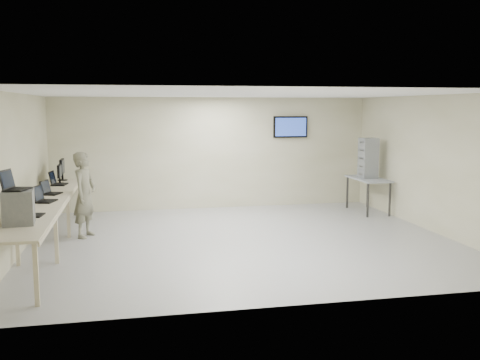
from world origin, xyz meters
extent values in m
cube|color=beige|center=(0.00, 0.00, 0.00)|extent=(8.00, 7.00, 0.01)
cube|color=white|center=(0.00, 0.00, 2.80)|extent=(8.00, 7.00, 0.01)
cube|color=beige|center=(0.00, 3.50, 1.40)|extent=(8.00, 0.01, 2.80)
cube|color=beige|center=(0.00, -3.50, 1.40)|extent=(8.00, 0.01, 2.80)
cube|color=beige|center=(-4.00, 0.00, 1.40)|extent=(0.01, 7.00, 2.80)
cube|color=beige|center=(4.00, 0.00, 1.40)|extent=(0.01, 7.00, 2.80)
cube|color=#323131|center=(2.00, 3.48, 2.05)|extent=(0.15, 0.04, 0.15)
cube|color=black|center=(2.00, 3.44, 2.05)|extent=(0.90, 0.06, 0.55)
cube|color=#25419F|center=(2.00, 3.40, 2.05)|extent=(0.82, 0.01, 0.47)
cube|color=beige|center=(-3.60, 0.00, 0.88)|extent=(0.75, 6.00, 0.04)
cube|color=beige|center=(-3.23, 0.00, 0.85)|extent=(0.02, 6.00, 0.06)
cube|color=beige|center=(-3.30, -2.85, 0.43)|extent=(0.06, 0.06, 0.86)
cube|color=beige|center=(-3.90, -0.90, 0.43)|extent=(0.06, 0.06, 0.86)
cube|color=beige|center=(-3.30, -0.90, 0.43)|extent=(0.06, 0.06, 0.86)
cube|color=beige|center=(-3.90, 0.90, 0.43)|extent=(0.06, 0.06, 0.86)
cube|color=beige|center=(-3.30, 0.90, 0.43)|extent=(0.06, 0.06, 0.86)
cube|color=beige|center=(-3.90, 2.85, 0.43)|extent=(0.06, 0.06, 0.86)
cube|color=beige|center=(-3.30, 2.85, 0.43)|extent=(0.06, 0.06, 0.86)
cube|color=slate|center=(-3.65, -1.92, 1.14)|extent=(0.46, 0.51, 0.49)
cube|color=black|center=(-3.65, -1.92, 1.40)|extent=(0.36, 0.44, 0.02)
cube|color=black|center=(-3.79, -1.92, 1.55)|extent=(0.16, 0.36, 0.27)
cube|color=black|center=(-3.77, -1.92, 1.55)|extent=(0.13, 0.32, 0.23)
cube|color=black|center=(-3.53, -1.37, 0.91)|extent=(0.27, 0.35, 0.02)
cube|color=black|center=(-3.65, -1.37, 1.04)|extent=(0.10, 0.31, 0.23)
cube|color=black|center=(-3.63, -1.37, 1.04)|extent=(0.08, 0.27, 0.19)
cube|color=black|center=(-3.54, -0.12, 0.91)|extent=(0.36, 0.44, 0.02)
cube|color=black|center=(-3.68, -0.12, 1.06)|extent=(0.16, 0.36, 0.27)
cube|color=black|center=(-3.66, -0.12, 1.06)|extent=(0.13, 0.32, 0.22)
cube|color=black|center=(-3.55, 0.74, 0.91)|extent=(0.35, 0.42, 0.02)
cube|color=black|center=(-3.68, 0.74, 1.05)|extent=(0.17, 0.34, 0.25)
cube|color=black|center=(-3.66, 0.74, 1.05)|extent=(0.14, 0.29, 0.21)
cube|color=black|center=(-3.58, 2.00, 0.91)|extent=(0.33, 0.42, 0.02)
cube|color=black|center=(-3.72, 2.00, 1.06)|extent=(0.12, 0.37, 0.28)
cube|color=black|center=(-3.70, 2.00, 1.06)|extent=(0.10, 0.33, 0.23)
cylinder|color=black|center=(-3.60, 2.26, 0.91)|extent=(0.19, 0.19, 0.01)
cube|color=black|center=(-3.60, 2.26, 0.99)|extent=(0.04, 0.03, 0.15)
cube|color=black|center=(-3.60, 2.26, 1.17)|extent=(0.05, 0.42, 0.28)
cube|color=black|center=(-3.57, 2.26, 1.17)|extent=(0.00, 0.38, 0.24)
cylinder|color=black|center=(-3.60, 2.75, 0.91)|extent=(0.22, 0.22, 0.02)
cube|color=black|center=(-3.60, 2.75, 1.00)|extent=(0.04, 0.03, 0.18)
cube|color=black|center=(-3.60, 2.75, 1.22)|extent=(0.05, 0.49, 0.33)
cube|color=black|center=(-3.57, 2.75, 1.22)|extent=(0.00, 0.45, 0.28)
imported|color=#646858|center=(-2.97, 0.91, 0.84)|extent=(0.61, 0.72, 1.69)
cube|color=#90969D|center=(3.60, 2.15, 0.82)|extent=(0.65, 1.40, 0.04)
cube|color=#323131|center=(3.32, 1.55, 0.40)|extent=(0.04, 0.04, 0.80)
cube|color=#323131|center=(3.32, 2.75, 0.40)|extent=(0.04, 0.04, 0.80)
cube|color=#323131|center=(3.88, 1.55, 0.40)|extent=(0.04, 0.04, 0.80)
cube|color=#323131|center=(3.88, 2.75, 0.40)|extent=(0.04, 0.04, 0.80)
cube|color=gray|center=(3.58, 2.15, 0.94)|extent=(0.37, 0.41, 0.20)
cube|color=gray|center=(3.58, 2.15, 1.13)|extent=(0.37, 0.41, 0.20)
cube|color=gray|center=(3.58, 2.15, 1.33)|extent=(0.37, 0.41, 0.20)
cube|color=gray|center=(3.58, 2.15, 1.52)|extent=(0.37, 0.41, 0.20)
cube|color=gray|center=(3.58, 2.15, 1.72)|extent=(0.37, 0.41, 0.20)
camera|label=1|loc=(-2.08, -9.86, 2.54)|focal=40.00mm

